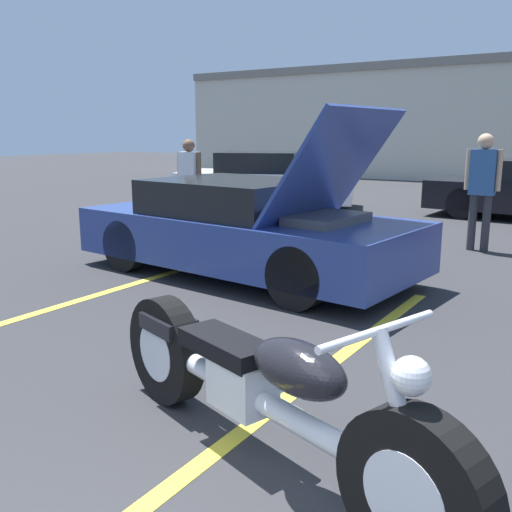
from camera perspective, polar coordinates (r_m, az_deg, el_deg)
The scene contains 8 objects.
parking_stripe_foreground at distance 5.99m, azimuth -22.68°, elevation -5.80°, with size 0.12×5.83×0.01m, color yellow.
parking_stripe_middle at distance 4.02m, azimuth 3.45°, elevation -13.68°, with size 0.12×5.83×0.01m, color yellow.
motorcycle at distance 3.09m, azimuth 0.36°, elevation -13.35°, with size 2.59×1.07×0.99m.
show_car_hood_open at distance 7.11m, azimuth -1.03°, elevation 2.75°, with size 4.48×2.22×2.02m.
parked_car_left_row at distance 13.80m, azimuth 0.94°, elevation 7.49°, with size 4.53×3.33×1.32m.
spectator_near_motorcycle at distance 10.65m, azimuth 5.68°, elevation 8.03°, with size 0.52×0.22×1.68m.
spectator_by_show_car at distance 10.20m, azimuth -6.67°, elevation 7.74°, with size 0.52×0.22×1.65m.
spectator_midground at distance 9.21m, azimuth 21.70°, elevation 6.93°, with size 0.52×0.23×1.75m.
Camera 1 is at (1.15, -0.37, 1.75)m, focal length 40.00 mm.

